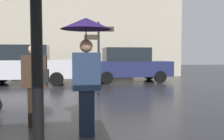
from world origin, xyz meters
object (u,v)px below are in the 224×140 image
object	(u,v)px
parked_car_left	(26,65)
street_signpost	(99,51)
pedestrian_with_bag	(35,80)
parked_car_distant	(129,65)
pedestrian_with_umbrella	(86,49)

from	to	relation	value
parked_car_left	street_signpost	size ratio (longest dim) A/B	1.68
pedestrian_with_bag	street_signpost	world-z (taller)	street_signpost
pedestrian_with_bag	parked_car_distant	size ratio (longest dim) A/B	0.39
pedestrian_with_umbrella	street_signpost	xyz separation A→B (m)	(0.75, 4.32, 0.04)
pedestrian_with_umbrella	street_signpost	bearing A→B (deg)	-13.94
pedestrian_with_umbrella	parked_car_distant	distance (m)	8.99
parked_car_distant	pedestrian_with_bag	bearing A→B (deg)	54.51
parked_car_distant	pedestrian_with_umbrella	bearing A→B (deg)	62.29
parked_car_left	pedestrian_with_bag	bearing A→B (deg)	-75.80
pedestrian_with_bag	parked_car_left	distance (m)	7.63
parked_car_distant	street_signpost	xyz separation A→B (m)	(-2.15, -4.16, 0.68)
pedestrian_with_bag	street_signpost	size ratio (longest dim) A/B	0.64
pedestrian_with_umbrella	pedestrian_with_bag	xyz separation A→B (m)	(-0.99, 0.74, -0.62)
street_signpost	pedestrian_with_bag	bearing A→B (deg)	-115.80
pedestrian_with_bag	parked_car_left	size ratio (longest dim) A/B	0.38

